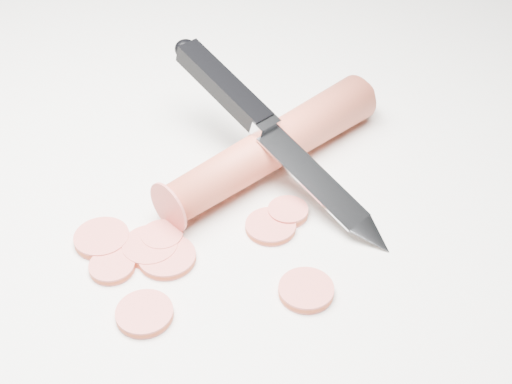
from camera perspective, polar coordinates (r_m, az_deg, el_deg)
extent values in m
plane|color=silver|center=(0.55, -4.48, -0.23)|extent=(2.40, 2.40, 0.00)
cylinder|color=#C64831|center=(0.56, 1.33, 3.64)|extent=(0.19, 0.15, 0.03)
cylinder|color=#CC5248|center=(0.52, -12.23, -3.66)|extent=(0.04, 0.04, 0.01)
cylinder|color=#CC5248|center=(0.47, -8.91, -9.59)|extent=(0.04, 0.04, 0.01)
cylinder|color=#CC5248|center=(0.50, -7.15, -5.19)|extent=(0.04, 0.04, 0.01)
cylinder|color=#CC5248|center=(0.52, 1.18, -2.77)|extent=(0.04, 0.04, 0.01)
cylinder|color=#CC5248|center=(0.53, 2.57, -1.60)|extent=(0.03, 0.03, 0.01)
cylinder|color=#CC5248|center=(0.50, -11.44, -5.87)|extent=(0.03, 0.03, 0.01)
cylinder|color=#CC5248|center=(0.51, -7.52, -3.57)|extent=(0.03, 0.03, 0.01)
cylinder|color=#CC5248|center=(0.48, 4.03, -7.85)|extent=(0.04, 0.04, 0.01)
cylinder|color=#CC5248|center=(0.51, -8.46, -4.34)|extent=(0.04, 0.04, 0.01)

